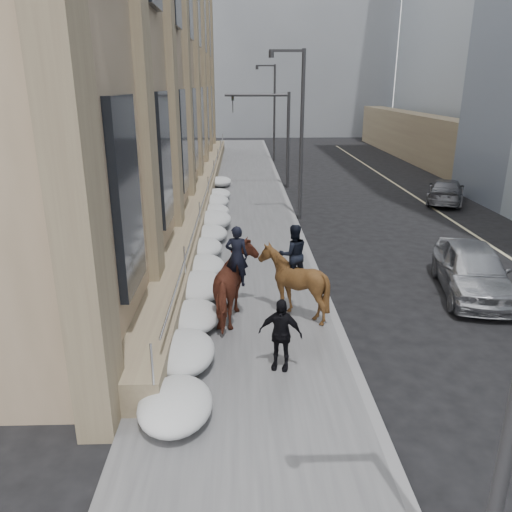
% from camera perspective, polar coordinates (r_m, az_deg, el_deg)
% --- Properties ---
extents(ground, '(140.00, 140.00, 0.00)m').
position_cam_1_polar(ground, '(12.31, -1.30, -12.67)').
color(ground, black).
rests_on(ground, ground).
extents(sidewalk, '(5.00, 80.00, 0.12)m').
position_cam_1_polar(sidewalk, '(21.45, -1.55, 1.68)').
color(sidewalk, '#48494B').
rests_on(sidewalk, ground).
extents(curb, '(0.24, 80.00, 0.12)m').
position_cam_1_polar(curb, '(21.61, 5.42, 1.74)').
color(curb, slate).
rests_on(curb, ground).
extents(lane_line, '(0.15, 70.00, 0.01)m').
position_cam_1_polar(lane_line, '(23.92, 24.50, 1.63)').
color(lane_line, '#BFB78C').
rests_on(lane_line, ground).
extents(limestone_building, '(6.10, 44.00, 18.00)m').
position_cam_1_polar(limestone_building, '(30.97, -12.46, 23.18)').
color(limestone_building, '#8D7A5C').
rests_on(limestone_building, ground).
extents(bg_building_mid, '(30.00, 12.00, 28.00)m').
position_cam_1_polar(bg_building_mid, '(70.98, 1.68, 25.18)').
color(bg_building_mid, slate).
rests_on(bg_building_mid, ground).
extents(bg_building_far, '(24.00, 12.00, 20.00)m').
position_cam_1_polar(bg_building_far, '(82.75, -6.32, 21.44)').
color(bg_building_far, gray).
rests_on(bg_building_far, ground).
extents(streetlight_mid, '(1.71, 0.24, 8.00)m').
position_cam_1_polar(streetlight_mid, '(24.70, 4.89, 14.62)').
color(streetlight_mid, '#2D2D30').
rests_on(streetlight_mid, ground).
extents(streetlight_far, '(1.71, 0.24, 8.00)m').
position_cam_1_polar(streetlight_far, '(44.59, 1.91, 16.65)').
color(streetlight_far, '#2D2D30').
rests_on(streetlight_far, ground).
extents(traffic_signal, '(4.10, 0.22, 6.00)m').
position_cam_1_polar(traffic_signal, '(32.63, 2.04, 14.74)').
color(traffic_signal, '#2D2D30').
rests_on(traffic_signal, ground).
extents(snow_bank, '(1.70, 18.10, 0.76)m').
position_cam_1_polar(snow_bank, '(19.57, -5.70, 1.12)').
color(snow_bank, silver).
rests_on(snow_bank, sidewalk).
extents(mounted_horse_left, '(1.39, 2.61, 2.72)m').
position_cam_1_polar(mounted_horse_left, '(13.91, -2.32, -3.08)').
color(mounted_horse_left, '#4D2317').
rests_on(mounted_horse_left, sidewalk).
extents(mounted_horse_right, '(1.97, 2.13, 2.68)m').
position_cam_1_polar(mounted_horse_right, '(14.21, 4.24, -2.58)').
color(mounted_horse_right, '#412912').
rests_on(mounted_horse_right, sidewalk).
extents(pedestrian, '(1.11, 0.68, 1.76)m').
position_cam_1_polar(pedestrian, '(11.68, 2.79, -8.91)').
color(pedestrian, black).
rests_on(pedestrian, sidewalk).
extents(car_silver, '(2.87, 5.14, 1.65)m').
position_cam_1_polar(car_silver, '(17.47, 23.49, -1.43)').
color(car_silver, '#ADB0B5').
rests_on(car_silver, ground).
extents(car_grey, '(3.62, 5.03, 1.35)m').
position_cam_1_polar(car_grey, '(30.70, 20.87, 6.96)').
color(car_grey, slate).
rests_on(car_grey, ground).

